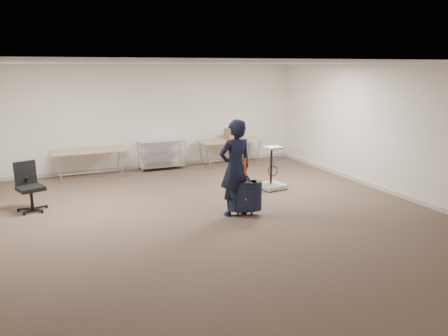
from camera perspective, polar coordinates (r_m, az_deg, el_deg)
name	(u,v)px	position (r m, az deg, el deg)	size (l,w,h in m)	color
ground	(222,217)	(8.19, -0.22, -6.43)	(9.00, 9.00, 0.00)	#4B372D
room_shell	(197,195)	(9.40, -3.52, -3.53)	(8.00, 9.00, 9.00)	silver
folding_table_left	(89,152)	(11.30, -17.18, 2.04)	(1.80, 0.75, 0.73)	tan
folding_table_right	(230,142)	(12.27, 0.74, 3.48)	(1.80, 0.75, 0.73)	tan
wire_shelf	(162,153)	(11.92, -8.14, 1.90)	(1.22, 0.47, 0.80)	silver
person	(235,168)	(8.08, 1.49, 0.01)	(0.66, 0.43, 1.81)	black
suitcase	(245,196)	(8.18, 2.76, -3.69)	(0.46, 0.35, 1.11)	black
office_chair	(31,196)	(9.26, -23.94, -3.37)	(0.58, 0.59, 0.96)	black
equipment_cart	(272,178)	(10.04, 6.33, -1.26)	(0.59, 0.59, 0.98)	beige
cardboard_box	(233,134)	(12.35, 1.13, 4.50)	(0.40, 0.30, 0.30)	olive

